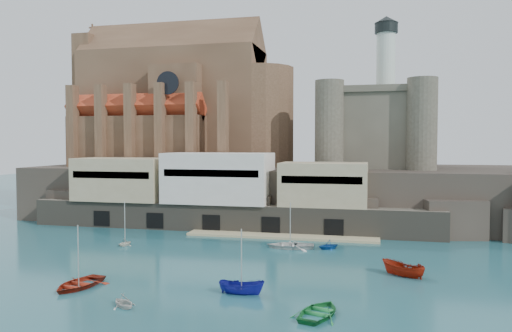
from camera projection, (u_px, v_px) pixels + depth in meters
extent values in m
plane|color=#1A4D57|center=(238.00, 264.00, 60.81)|extent=(300.00, 300.00, 0.00)
cube|color=black|center=(292.00, 192.00, 99.45)|extent=(100.00, 34.00, 10.00)
cube|color=black|center=(74.00, 206.00, 92.28)|extent=(9.00, 5.00, 6.00)
cube|color=black|center=(154.00, 209.00, 88.59)|extent=(9.00, 5.00, 6.00)
cube|color=black|center=(247.00, 212.00, 84.66)|extent=(9.00, 5.00, 6.00)
cube|color=black|center=(348.00, 215.00, 80.74)|extent=(9.00, 5.00, 6.00)
cube|color=black|center=(453.00, 219.00, 77.05)|extent=(9.00, 5.00, 6.00)
cube|color=#5B5549|center=(228.00, 217.00, 84.42)|extent=(70.00, 6.00, 4.50)
cube|color=tan|center=(281.00, 236.00, 77.84)|extent=(30.00, 4.00, 0.40)
cube|color=black|center=(102.00, 218.00, 86.71)|extent=(3.00, 0.40, 2.60)
cube|color=black|center=(155.00, 220.00, 84.40)|extent=(3.00, 0.40, 2.60)
cube|color=black|center=(211.00, 223.00, 82.09)|extent=(3.00, 0.40, 2.60)
cube|color=black|center=(271.00, 225.00, 79.79)|extent=(3.00, 0.40, 2.60)
cube|color=black|center=(334.00, 227.00, 77.48)|extent=(3.00, 0.40, 2.60)
cube|color=tan|center=(123.00, 179.00, 89.72)|extent=(16.00, 9.00, 7.50)
cube|color=silver|center=(219.00, 178.00, 85.55)|extent=(18.00, 9.00, 8.50)
cube|color=tan|center=(324.00, 184.00, 81.43)|extent=(14.00, 8.00, 7.00)
cube|color=brown|center=(173.00, 109.00, 106.60)|extent=(38.00, 14.00, 24.00)
cube|color=brown|center=(173.00, 52.00, 106.03)|extent=(38.00, 13.01, 13.01)
cylinder|color=brown|center=(260.00, 117.00, 102.31)|extent=(14.00, 14.00, 20.00)
cube|color=brown|center=(191.00, 118.00, 105.77)|extent=(10.00, 20.00, 20.00)
cube|color=brown|center=(136.00, 141.00, 98.61)|extent=(28.00, 5.00, 10.00)
cube|color=brown|center=(173.00, 142.00, 117.08)|extent=(28.00, 5.00, 10.00)
cube|color=#A5341C|center=(135.00, 108.00, 98.30)|extent=(28.00, 5.66, 5.66)
cube|color=#A5341C|center=(173.00, 113.00, 116.77)|extent=(28.00, 5.66, 5.66)
cube|color=brown|center=(93.00, 101.00, 110.89)|extent=(4.00, 10.00, 28.00)
cylinder|color=black|center=(168.00, 83.00, 93.77)|extent=(4.40, 0.30, 4.40)
cube|color=brown|center=(73.00, 126.00, 98.33)|extent=(1.60, 2.20, 16.00)
cube|color=brown|center=(101.00, 126.00, 96.90)|extent=(1.60, 2.20, 16.00)
cube|color=brown|center=(130.00, 126.00, 95.47)|extent=(1.60, 2.20, 16.00)
cube|color=brown|center=(160.00, 126.00, 94.04)|extent=(1.60, 2.20, 16.00)
cube|color=brown|center=(191.00, 125.00, 92.60)|extent=(1.60, 2.20, 16.00)
cube|color=brown|center=(223.00, 125.00, 91.17)|extent=(1.60, 2.20, 16.00)
cube|color=#4A473A|center=(375.00, 131.00, 96.17)|extent=(16.00, 16.00, 14.00)
cube|color=#4A473A|center=(375.00, 93.00, 95.82)|extent=(17.00, 17.00, 1.20)
cylinder|color=#4A473A|center=(329.00, 125.00, 90.19)|extent=(5.20, 5.20, 16.00)
cylinder|color=#4A473A|center=(422.00, 124.00, 86.50)|extent=(5.20, 5.20, 16.00)
cylinder|color=#4A473A|center=(336.00, 127.00, 105.74)|extent=(5.20, 5.20, 16.00)
cylinder|color=#4A473A|center=(415.00, 127.00, 102.05)|extent=(5.20, 5.20, 16.00)
cylinder|color=silver|center=(386.00, 64.00, 97.04)|extent=(3.60, 3.60, 12.00)
cylinder|color=black|center=(386.00, 28.00, 96.71)|extent=(4.40, 4.40, 2.00)
cone|color=black|center=(386.00, 20.00, 96.63)|extent=(4.60, 4.60, 1.40)
imported|color=maroon|center=(79.00, 287.00, 51.01)|extent=(4.68, 1.94, 6.36)
imported|color=beige|center=(124.00, 307.00, 44.83)|extent=(2.70, 2.98, 2.95)
imported|color=navy|center=(241.00, 294.00, 48.69)|extent=(1.81, 1.76, 4.58)
imported|color=#20833E|center=(319.00, 315.00, 42.74)|extent=(4.32, 2.29, 5.81)
imported|color=silver|center=(125.00, 246.00, 71.54)|extent=(2.54, 1.81, 2.69)
imported|color=maroon|center=(403.00, 276.00, 55.21)|extent=(2.69, 2.67, 5.11)
imported|color=silver|center=(290.00, 248.00, 69.97)|extent=(2.03, 4.90, 6.65)
imported|color=navy|center=(328.00, 249.00, 69.33)|extent=(3.00, 3.14, 3.14)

